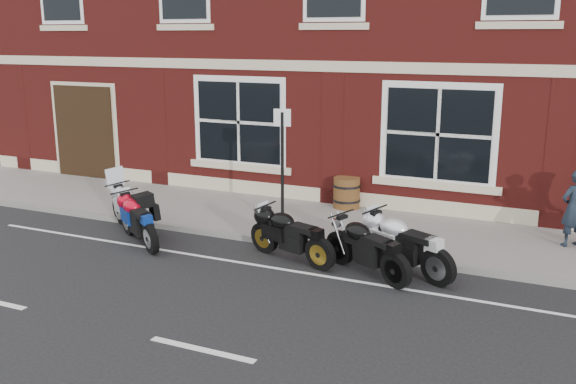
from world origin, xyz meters
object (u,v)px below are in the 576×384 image
at_px(pedestrian_left, 574,208).
at_px(moto_naked_black, 367,245).
at_px(moto_touring_silver, 132,207).
at_px(parking_sign, 282,160).
at_px(moto_sport_red, 139,218).
at_px(moto_sport_black, 291,233).
at_px(barrel_planter, 347,193).
at_px(moto_sport_silver, 404,242).

bearing_deg(pedestrian_left, moto_naked_black, 1.11).
xyz_separation_m(moto_touring_silver, parking_sign, (3.01, 1.17, 1.05)).
height_order(moto_sport_red, pedestrian_left, pedestrian_left).
bearing_deg(moto_sport_black, barrel_planter, 20.85).
bearing_deg(moto_touring_silver, moto_sport_black, -64.95).
height_order(moto_sport_black, pedestrian_left, pedestrian_left).
bearing_deg(moto_sport_black, moto_sport_silver, -65.01).
xyz_separation_m(barrel_planter, parking_sign, (-0.70, -2.10, 1.09)).
xyz_separation_m(moto_touring_silver, moto_naked_black, (5.37, -0.44, 0.00)).
distance_m(moto_touring_silver, pedestrian_left, 8.94).
relative_size(moto_sport_silver, moto_naked_black, 1.08).
relative_size(moto_sport_silver, barrel_planter, 2.75).
bearing_deg(parking_sign, moto_sport_red, -156.35).
relative_size(moto_sport_red, moto_naked_black, 0.94).
relative_size(moto_sport_red, parking_sign, 0.69).
bearing_deg(moto_sport_red, moto_touring_silver, 80.63).
relative_size(moto_sport_red, moto_sport_silver, 0.87).
distance_m(moto_touring_silver, moto_sport_red, 0.92).
relative_size(moto_touring_silver, moto_sport_black, 0.91).
xyz_separation_m(moto_sport_red, pedestrian_left, (7.95, 3.02, 0.35)).
bearing_deg(parking_sign, moto_sport_black, -73.94).
distance_m(moto_sport_red, barrel_planter, 4.96).
height_order(moto_touring_silver, moto_naked_black, moto_touring_silver).
distance_m(moto_touring_silver, moto_sport_silver, 5.94).
bearing_deg(moto_sport_red, moto_sport_black, -49.45).
bearing_deg(moto_naked_black, pedestrian_left, -19.21).
distance_m(moto_sport_silver, moto_naked_black, 0.67).
bearing_deg(moto_touring_silver, pedestrian_left, -44.86).
bearing_deg(barrel_planter, moto_naked_black, -65.77).
bearing_deg(pedestrian_left, moto_sport_black, -10.31).
bearing_deg(moto_touring_silver, parking_sign, -39.03).
height_order(pedestrian_left, barrel_planter, pedestrian_left).
relative_size(moto_touring_silver, moto_naked_black, 0.96).
bearing_deg(pedestrian_left, moto_sport_silver, 2.57).
relative_size(moto_naked_black, pedestrian_left, 1.23).
distance_m(moto_touring_silver, moto_sport_black, 3.88).
xyz_separation_m(moto_touring_silver, moto_sport_black, (3.87, -0.32, -0.01)).
bearing_deg(pedestrian_left, moto_touring_silver, -24.44).
height_order(moto_sport_black, barrel_planter, moto_sport_black).
relative_size(moto_naked_black, parking_sign, 0.74).
bearing_deg(moto_sport_black, pedestrian_left, -42.18).
xyz_separation_m(moto_sport_red, moto_naked_black, (4.71, 0.20, 0.01)).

